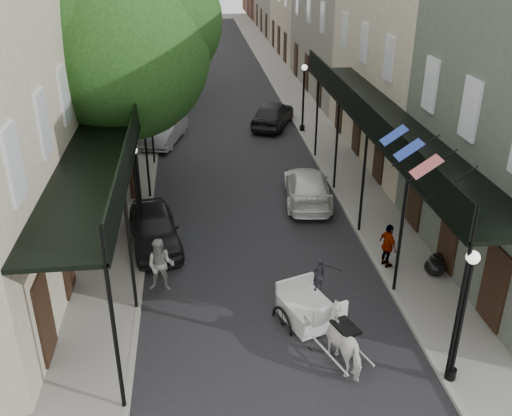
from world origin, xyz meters
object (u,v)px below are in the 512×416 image
object	(u,v)px
tree_far	(151,13)
pedestrian_sidewalk_left	(151,111)
car_left_mid	(164,129)
carriage	(302,289)
horse	(347,341)
lamppost_left	(137,194)
lamppost_right_far	(303,97)
car_left_near	(154,228)
tree_near	(132,42)
pedestrian_walking	(161,265)
car_right_far	(273,114)
car_left_far	(183,65)
car_right_near	(307,187)
pedestrian_sidewalk_right	(388,246)
lamppost_right_near	(462,316)

from	to	relation	value
tree_far	pedestrian_sidewalk_left	xyz separation A→B (m)	(-0.16, -3.94, -4.93)
car_left_mid	carriage	bearing A→B (deg)	-60.09
horse	lamppost_left	bearing A→B (deg)	-70.37
lamppost_right_far	horse	world-z (taller)	lamppost_right_far
carriage	car_left_near	world-z (taller)	carriage
tree_near	pedestrian_walking	size ratio (longest dim) A/B	5.33
car_right_far	car_left_near	bearing A→B (deg)	87.20
pedestrian_walking	car_left_far	size ratio (longest dim) A/B	0.35
horse	car_left_far	size ratio (longest dim) A/B	0.34
lamppost_left	horse	distance (m)	9.15
carriage	pedestrian_walking	size ratio (longest dim) A/B	1.36
pedestrian_sidewalk_left	car_right_near	distance (m)	13.25
tree_far	car_right_far	xyz separation A→B (m)	(6.85, -4.87, -5.08)
lamppost_left	car_right_near	size ratio (longest dim) A/B	0.82
tree_near	car_right_near	world-z (taller)	tree_near
car_left_mid	car_right_far	bearing A→B (deg)	32.87
lamppost_left	pedestrian_walking	world-z (taller)	lamppost_left
lamppost_left	carriage	distance (m)	7.04
carriage	tree_near	bearing A→B (deg)	99.58
pedestrian_sidewalk_right	car_left_far	distance (m)	30.90
pedestrian_sidewalk_left	car_left_far	bearing A→B (deg)	-93.39
lamppost_right_near	lamppost_left	distance (m)	11.46
pedestrian_sidewalk_left	pedestrian_sidewalk_right	distance (m)	18.91
lamppost_right_near	lamppost_right_far	distance (m)	20.00
lamppost_left	car_left_near	xyz separation A→B (m)	(0.50, -0.09, -1.35)
lamppost_right_near	tree_near	bearing A→B (deg)	124.27
horse	carriage	size ratio (longest dim) A/B	0.71
tree_far	pedestrian_walking	xyz separation A→B (m)	(0.99, -21.18, -4.93)
tree_far	lamppost_left	distance (m)	18.57
lamppost_right_far	pedestrian_sidewalk_right	size ratio (longest dim) A/B	2.40
pedestrian_walking	car_right_near	distance (m)	8.39
lamppost_left	car_left_far	distance (m)	27.62
pedestrian_walking	tree_near	bearing A→B (deg)	106.34
carriage	pedestrian_sidewalk_right	size ratio (longest dim) A/B	1.58
tree_near	car_right_near	size ratio (longest dim) A/B	2.12
lamppost_right_near	car_right_near	size ratio (longest dim) A/B	0.82
lamppost_right_far	car_left_far	bearing A→B (deg)	113.32
lamppost_right_near	car_left_far	distance (m)	36.20
pedestrian_sidewalk_left	lamppost_right_far	bearing A→B (deg)	169.63
lamppost_right_far	car_right_near	world-z (taller)	lamppost_right_far
lamppost_right_far	pedestrian_walking	bearing A→B (deg)	-116.12
car_left_far	car_right_far	size ratio (longest dim) A/B	1.15
tree_far	pedestrian_sidewalk_right	size ratio (longest dim) A/B	5.56
tree_far	car_right_far	bearing A→B (deg)	-35.45
lamppost_right_near	pedestrian_walking	size ratio (longest dim) A/B	2.05
pedestrian_sidewalk_left	tree_far	bearing A→B (deg)	-88.04
tree_far	car_left_mid	bearing A→B (deg)	-84.70
tree_near	lamppost_right_far	bearing A→B (deg)	43.31
car_left_far	pedestrian_sidewalk_left	bearing A→B (deg)	-108.13
car_left_far	lamppost_left	bearing A→B (deg)	-103.51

